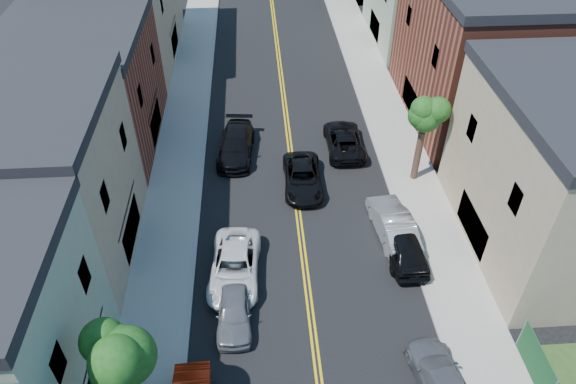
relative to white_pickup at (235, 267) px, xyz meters
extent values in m
cube|color=gray|center=(-4.10, 17.66, -0.70)|extent=(3.20, 100.00, 0.15)
cube|color=gray|center=(11.70, 17.66, -0.70)|extent=(3.20, 100.00, 0.15)
cube|color=gray|center=(-2.35, 17.66, -0.70)|extent=(0.30, 100.00, 0.15)
cube|color=gray|center=(9.95, 17.66, -0.70)|extent=(0.30, 100.00, 0.15)
cube|color=#998466|center=(-10.20, 2.66, 3.73)|extent=(9.00, 10.00, 9.00)
cube|color=brown|center=(-10.20, 13.66, 3.23)|extent=(9.00, 12.00, 8.00)
cube|color=#998466|center=(-10.20, 27.66, 3.98)|extent=(9.00, 16.00, 9.50)
cube|color=#998466|center=(17.80, 1.66, 3.73)|extent=(9.00, 12.00, 9.00)
cube|color=brown|center=(17.80, 15.66, 4.23)|extent=(9.00, 14.00, 10.00)
sphere|color=#163E11|center=(-4.10, -8.34, 5.68)|extent=(5.20, 5.20, 5.20)
sphere|color=#163E11|center=(-3.58, -8.73, 6.72)|extent=(3.90, 3.90, 3.90)
sphere|color=#163E11|center=(-4.62, -7.82, 5.16)|extent=(3.64, 3.64, 3.64)
cylinder|color=#3C291E|center=(11.70, 7.66, 1.14)|extent=(0.44, 0.44, 3.52)
sphere|color=#163E11|center=(11.70, 7.66, 4.88)|extent=(4.40, 4.40, 4.40)
sphere|color=#163E11|center=(12.14, 7.33, 5.76)|extent=(3.30, 3.30, 3.30)
sphere|color=#163E11|center=(11.26, 8.10, 4.44)|extent=(3.08, 3.08, 3.08)
imported|color=silver|center=(0.00, 0.00, 0.00)|extent=(2.96, 5.73, 1.54)
imported|color=slate|center=(0.00, -2.81, -0.05)|extent=(1.74, 4.25, 1.44)
imported|color=black|center=(0.00, 11.26, 0.05)|extent=(2.83, 5.83, 1.64)
imported|color=#56585E|center=(9.06, -7.19, -0.08)|extent=(2.51, 4.99, 1.39)
imported|color=black|center=(9.30, 0.91, 0.07)|extent=(2.13, 4.98, 1.68)
imported|color=#A4A8AB|center=(9.10, 2.60, 0.08)|extent=(2.29, 5.31, 1.70)
imported|color=black|center=(7.60, 11.47, -0.03)|extent=(2.47, 5.35, 1.49)
imported|color=black|center=(4.30, 7.41, -0.05)|extent=(2.49, 5.22, 1.44)
camera|label=1|loc=(1.52, -18.96, 20.95)|focal=32.78mm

